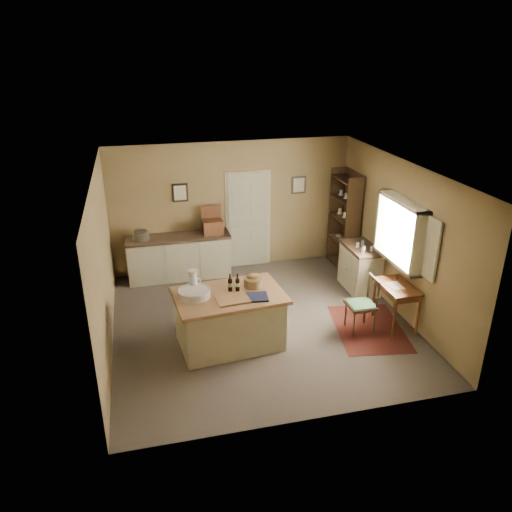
{
  "coord_description": "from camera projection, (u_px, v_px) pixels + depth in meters",
  "views": [
    {
      "loc": [
        -1.87,
        -7.29,
        4.5
      ],
      "look_at": [
        -0.02,
        0.28,
        1.15
      ],
      "focal_mm": 35.0,
      "sensor_mm": 36.0,
      "label": 1
    }
  ],
  "objects": [
    {
      "name": "rug",
      "position": [
        369.0,
        328.0,
        8.52
      ],
      "size": [
        1.34,
        1.75,
        0.01
      ],
      "primitive_type": "cube",
      "rotation": [
        0.0,
        0.0,
        -0.16
      ],
      "color": "#41160F",
      "rests_on": "ground"
    },
    {
      "name": "ground",
      "position": [
        261.0,
        323.0,
        8.69
      ],
      "size": [
        5.0,
        5.0,
        0.0
      ],
      "primitive_type": "plane",
      "color": "brown",
      "rests_on": "ground"
    },
    {
      "name": "writing_desk",
      "position": [
        397.0,
        291.0,
        8.36
      ],
      "size": [
        0.5,
        0.82,
        0.82
      ],
      "color": "#3E1F0E",
      "rests_on": "ground"
    },
    {
      "name": "shelving_unit",
      "position": [
        346.0,
        220.0,
        10.52
      ],
      "size": [
        0.35,
        0.94,
        2.08
      ],
      "color": "#2F1F13",
      "rests_on": "ground"
    },
    {
      "name": "wall_left",
      "position": [
        103.0,
        266.0,
        7.61
      ],
      "size": [
        0.1,
        5.0,
        2.7
      ],
      "primitive_type": "cube",
      "color": "olive",
      "rests_on": "ground"
    },
    {
      "name": "wall_back",
      "position": [
        232.0,
        206.0,
        10.39
      ],
      "size": [
        5.0,
        0.1,
        2.7
      ],
      "primitive_type": "cube",
      "color": "olive",
      "rests_on": "ground"
    },
    {
      "name": "window",
      "position": [
        403.0,
        232.0,
        8.43
      ],
      "size": [
        0.25,
        1.99,
        1.12
      ],
      "color": "beige",
      "rests_on": "ground"
    },
    {
      "name": "work_island",
      "position": [
        229.0,
        318.0,
        7.89
      ],
      "size": [
        1.78,
        1.25,
        1.2
      ],
      "rotation": [
        0.0,
        0.0,
        0.09
      ],
      "color": "beige",
      "rests_on": "ground"
    },
    {
      "name": "wall_right",
      "position": [
        400.0,
        238.0,
        8.7
      ],
      "size": [
        0.1,
        5.0,
        2.7
      ],
      "primitive_type": "cube",
      "color": "olive",
      "rests_on": "ground"
    },
    {
      "name": "door",
      "position": [
        248.0,
        219.0,
        10.55
      ],
      "size": [
        0.97,
        0.06,
        2.11
      ],
      "primitive_type": "cube",
      "color": "#ABA990",
      "rests_on": "ground"
    },
    {
      "name": "framed_prints",
      "position": [
        241.0,
        189.0,
        10.26
      ],
      "size": [
        2.82,
        0.02,
        0.38
      ],
      "color": "black",
      "rests_on": "ground"
    },
    {
      "name": "right_cabinet",
      "position": [
        360.0,
        268.0,
        9.71
      ],
      "size": [
        0.54,
        0.97,
        0.99
      ],
      "color": "beige",
      "rests_on": "ground"
    },
    {
      "name": "wall_front",
      "position": [
        313.0,
        330.0,
        5.93
      ],
      "size": [
        5.0,
        0.1,
        2.7
      ],
      "primitive_type": "cube",
      "color": "olive",
      "rests_on": "ground"
    },
    {
      "name": "desk_chair",
      "position": [
        361.0,
        305.0,
        8.29
      ],
      "size": [
        0.45,
        0.45,
        0.95
      ],
      "primitive_type": null,
      "rotation": [
        0.0,
        0.0,
        -0.01
      ],
      "color": "#2F1F13",
      "rests_on": "ground"
    },
    {
      "name": "ceiling",
      "position": [
        261.0,
        170.0,
        7.62
      ],
      "size": [
        5.0,
        5.0,
        0.0
      ],
      "primitive_type": "plane",
      "color": "silver",
      "rests_on": "wall_back"
    },
    {
      "name": "sideboard",
      "position": [
        179.0,
        255.0,
        10.21
      ],
      "size": [
        2.1,
        0.6,
        1.18
      ],
      "color": "beige",
      "rests_on": "ground"
    }
  ]
}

